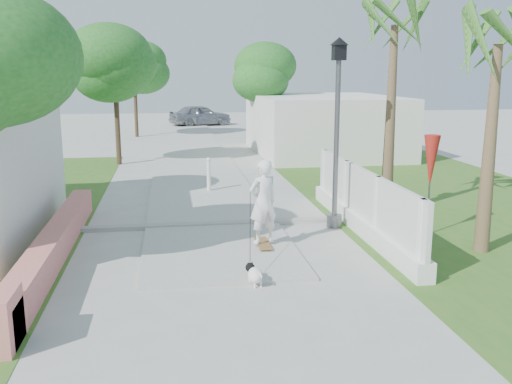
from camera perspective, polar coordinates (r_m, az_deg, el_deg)
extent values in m
plane|color=#B7B7B2|center=(8.28, -1.08, -14.42)|extent=(90.00, 90.00, 0.00)
cube|color=#B7B7B2|center=(27.61, -6.61, 4.29)|extent=(3.20, 36.00, 0.06)
cube|color=#999993|center=(13.87, -4.38, -3.24)|extent=(6.50, 0.25, 0.10)
cube|color=#366720|center=(17.68, 18.33, -0.64)|extent=(8.00, 20.00, 0.01)
cube|color=#E58175|center=(12.07, -19.52, -5.00)|extent=(0.45, 8.00, 0.60)
cube|color=#E58175|center=(8.56, -24.27, -11.68)|extent=(0.45, 0.80, 0.80)
cube|color=white|center=(13.56, 10.45, -3.11)|extent=(0.35, 7.00, 0.40)
cube|color=white|center=(13.38, 10.57, 0.00)|extent=(0.10, 7.00, 1.10)
cube|color=white|center=(10.56, 16.21, -4.63)|extent=(0.14, 0.14, 1.50)
cube|color=white|center=(12.51, 12.03, -1.84)|extent=(0.14, 0.14, 1.50)
cube|color=white|center=(14.54, 9.00, 0.19)|extent=(0.14, 0.14, 1.50)
cube|color=white|center=(16.42, 6.90, 1.60)|extent=(0.14, 0.14, 1.50)
cube|color=silver|center=(26.40, 6.71, 6.72)|extent=(6.00, 8.00, 2.60)
cylinder|color=#59595E|center=(13.88, 7.81, -2.88)|extent=(0.36, 0.36, 0.30)
cylinder|color=#59595E|center=(13.53, 8.04, 4.72)|extent=(0.12, 0.12, 4.00)
cube|color=black|center=(13.43, 8.30, 13.64)|extent=(0.28, 0.28, 0.35)
cone|color=black|center=(13.44, 8.34, 14.71)|extent=(0.44, 0.44, 0.18)
cylinder|color=white|center=(17.68, -4.75, 1.57)|extent=(0.12, 0.12, 1.00)
sphere|color=white|center=(17.59, -4.78, 3.23)|extent=(0.14, 0.14, 0.14)
cylinder|color=#59595E|center=(13.45, 16.92, -0.05)|extent=(0.04, 0.04, 2.00)
cone|color=red|center=(13.33, 17.10, 2.90)|extent=(0.36, 0.36, 1.20)
cylinder|color=#4C3826|center=(23.51, -13.73, 7.35)|extent=(0.20, 0.20, 3.85)
ellipsoid|color=#19591C|center=(23.44, -13.93, 11.37)|extent=(3.40, 3.40, 2.55)
ellipsoid|color=#19591C|center=(23.23, -13.52, 12.25)|extent=(2.89, 2.89, 2.18)
ellipsoid|color=#19591C|center=(23.66, -14.47, 13.04)|extent=(2.55, 2.55, 1.90)
cylinder|color=#4C3826|center=(27.74, -0.02, 7.98)|extent=(0.20, 0.20, 3.50)
ellipsoid|color=#19591C|center=(27.67, -0.02, 11.08)|extent=(3.00, 3.00, 2.25)
ellipsoid|color=#19591C|center=(27.50, 0.47, 11.80)|extent=(2.55, 2.55, 1.92)
ellipsoid|color=#19591C|center=(27.84, -0.50, 12.52)|extent=(2.25, 2.25, 1.68)
cylinder|color=#4C3826|center=(33.45, -11.95, 8.71)|extent=(0.20, 0.20, 3.85)
ellipsoid|color=#19591C|center=(33.40, -12.07, 11.53)|extent=(3.20, 3.20, 2.40)
ellipsoid|color=#19591C|center=(33.19, -11.77, 12.15)|extent=(2.72, 2.72, 2.05)
ellipsoid|color=#19591C|center=(33.62, -12.46, 12.71)|extent=(2.40, 2.40, 1.79)
cone|color=brown|center=(14.98, 13.26, 6.75)|extent=(0.32, 0.32, 4.80)
cone|color=brown|center=(12.43, 22.29, 3.77)|extent=(0.32, 0.32, 4.20)
cube|color=olive|center=(12.16, 0.70, -5.15)|extent=(0.60, 0.96, 0.02)
imported|color=white|center=(11.92, 0.71, -1.00)|extent=(0.76, 0.64, 1.78)
cylinder|color=gray|center=(11.85, 0.56, -5.94)|extent=(0.03, 0.07, 0.07)
cylinder|color=gray|center=(11.88, 1.36, -5.90)|extent=(0.03, 0.07, 0.07)
cylinder|color=gray|center=(12.48, 0.07, -5.01)|extent=(0.03, 0.07, 0.07)
cylinder|color=gray|center=(12.50, 0.82, -4.98)|extent=(0.03, 0.07, 0.07)
ellipsoid|color=white|center=(10.05, -0.08, -8.31)|extent=(0.37, 0.47, 0.26)
sphere|color=black|center=(10.18, -0.60, -7.55)|extent=(0.17, 0.17, 0.17)
sphere|color=white|center=(10.26, -0.80, -7.52)|extent=(0.08, 0.08, 0.08)
cone|color=black|center=(10.14, -0.80, -7.16)|extent=(0.05, 0.05, 0.06)
cone|color=black|center=(10.17, -0.40, -7.09)|extent=(0.05, 0.05, 0.06)
cylinder|color=white|center=(10.15, -0.64, -8.92)|extent=(0.04, 0.04, 0.12)
cylinder|color=white|center=(10.20, -0.04, -8.81)|extent=(0.04, 0.04, 0.12)
cylinder|color=white|center=(9.99, -0.12, -9.28)|extent=(0.04, 0.04, 0.12)
cylinder|color=white|center=(10.04, 0.49, -9.17)|extent=(0.04, 0.04, 0.12)
cylinder|color=white|center=(9.86, 0.46, -8.28)|extent=(0.06, 0.10, 0.10)
imported|color=#A2A5A9|center=(39.92, -5.60, 7.66)|extent=(4.56, 3.05, 1.44)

